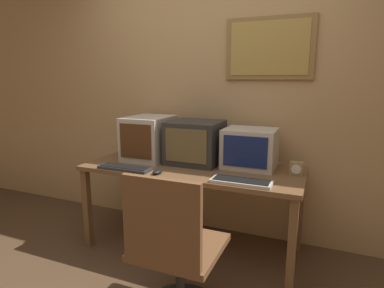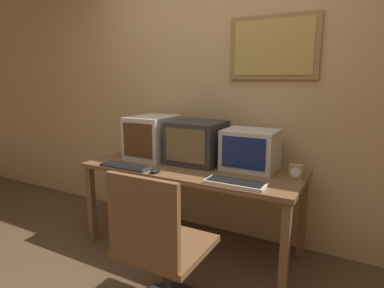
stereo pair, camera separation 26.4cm
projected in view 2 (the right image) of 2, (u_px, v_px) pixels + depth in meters
wall_back at (217, 96)px, 2.98m from camera, size 8.00×0.08×2.60m
desk at (192, 175)px, 2.70m from camera, size 1.82×0.73×0.74m
monitor_left at (153, 137)px, 2.96m from camera, size 0.37×0.47×0.39m
monitor_center at (197, 142)px, 2.78m from camera, size 0.44×0.42×0.37m
monitor_right at (250, 149)px, 2.59m from camera, size 0.42×0.35×0.32m
keyboard_main at (125, 166)px, 2.66m from camera, size 0.45×0.13×0.03m
keyboard_side at (235, 183)px, 2.23m from camera, size 0.43×0.16×0.03m
mouse_near_keyboard at (155, 171)px, 2.51m from camera, size 0.06×0.11×0.04m
desk_clock at (296, 171)px, 2.37m from camera, size 0.10×0.06×0.10m
office_chair at (160, 259)px, 1.92m from camera, size 0.52×0.52×0.96m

